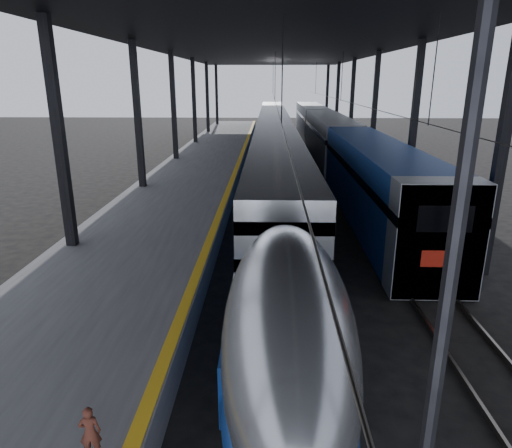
{
  "coord_description": "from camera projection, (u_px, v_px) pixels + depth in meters",
  "views": [
    {
      "loc": [
        1.58,
        -10.98,
        6.91
      ],
      "look_at": [
        1.14,
        4.59,
        2.0
      ],
      "focal_mm": 32.0,
      "sensor_mm": 36.0,
      "label": 1
    }
  ],
  "objects": [
    {
      "name": "ground",
      "position": [
        210.0,
        342.0,
        12.59
      ],
      "size": [
        160.0,
        160.0,
        0.0
      ],
      "primitive_type": "plane",
      "color": "black",
      "rests_on": "ground"
    },
    {
      "name": "yellow_strip",
      "position": [
        236.0,
        170.0,
        31.37
      ],
      "size": [
        0.3,
        80.0,
        0.01
      ],
      "primitive_type": "cube",
      "color": "gold",
      "rests_on": "platform"
    },
    {
      "name": "child",
      "position": [
        90.0,
        432.0,
        7.37
      ],
      "size": [
        0.39,
        0.3,
        0.96
      ],
      "primitive_type": "imported",
      "rotation": [
        0.0,
        0.0,
        3.35
      ],
      "color": "#4A2218",
      "rests_on": "platform"
    },
    {
      "name": "second_train",
      "position": [
        330.0,
        139.0,
        40.25
      ],
      "size": [
        2.86,
        56.05,
        3.94
      ],
      "color": "navy",
      "rests_on": "ground"
    },
    {
      "name": "canopy",
      "position": [
        275.0,
        44.0,
        28.86
      ],
      "size": [
        18.0,
        75.0,
        9.47
      ],
      "color": "black",
      "rests_on": "ground"
    },
    {
      "name": "platform",
      "position": [
        196.0,
        177.0,
        31.6
      ],
      "size": [
        6.0,
        80.0,
        1.0
      ],
      "primitive_type": "cube",
      "color": "#4C4C4F",
      "rests_on": "ground"
    },
    {
      "name": "tgv_train",
      "position": [
        274.0,
        148.0,
        35.72
      ],
      "size": [
        2.76,
        65.2,
        3.96
      ],
      "color": "#ACAFB3",
      "rests_on": "ground"
    },
    {
      "name": "rails",
      "position": [
        311.0,
        184.0,
        31.51
      ],
      "size": [
        6.52,
        80.0,
        0.16
      ],
      "color": "slate",
      "rests_on": "ground"
    }
  ]
}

